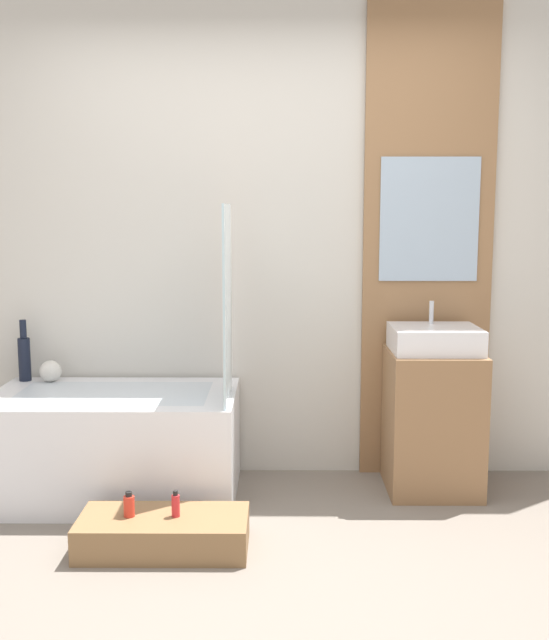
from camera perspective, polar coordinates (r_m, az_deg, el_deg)
name	(u,v)px	position (r m, az deg, el deg)	size (l,w,h in m)	color
ground_plane	(257,613)	(2.99, -1.37, -21.43)	(12.00, 12.00, 0.00)	slate
wall_tiled_back	(264,244)	(4.18, -0.77, 5.82)	(4.20, 0.06, 2.60)	beige
wall_wood_accent	(428,243)	(4.20, 11.61, 5.80)	(0.71, 0.04, 2.60)	#8E6642
bathtub	(115,444)	(4.04, -12.07, -9.23)	(1.26, 0.73, 0.55)	white
glass_shower_screen	(227,303)	(3.68, -3.61, 1.30)	(0.01, 0.47, 0.96)	silver
wooden_step_bench	(164,533)	(3.46, -8.45, -15.74)	(0.74, 0.35, 0.15)	olive
vanity_cabinet	(432,421)	(4.10, 11.93, -7.53)	(0.48, 0.48, 0.75)	#8E6642
sink	(435,339)	(4.00, 12.12, -1.43)	(0.45, 0.39, 0.25)	white
vase_tall_dark	(24,356)	(4.35, -18.52, -2.62)	(0.07, 0.07, 0.34)	black
vase_round_light	(51,371)	(4.29, -16.70, -3.75)	(0.12, 0.12, 0.12)	silver
bottle_soap_primary	(129,505)	(3.44, -11.02, -13.70)	(0.05, 0.05, 0.11)	red
bottle_soap_secondary	(176,505)	(3.40, -7.54, -13.80)	(0.04, 0.04, 0.12)	red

